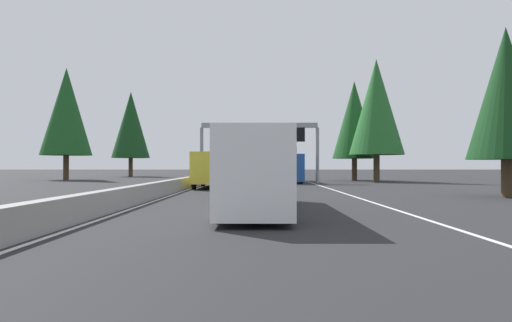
# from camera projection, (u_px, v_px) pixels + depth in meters

# --- Properties ---
(ground_plane) EXTENTS (320.00, 320.00, 0.00)m
(ground_plane) POSITION_uv_depth(u_px,v_px,m) (218.00, 179.00, 62.00)
(ground_plane) COLOR #262628
(median_barrier) EXTENTS (180.00, 0.56, 0.90)m
(median_barrier) POSITION_uv_depth(u_px,v_px,m) (226.00, 173.00, 82.00)
(median_barrier) COLOR gray
(median_barrier) RESTS_ON ground
(shoulder_stripe_right) EXTENTS (160.00, 0.16, 0.01)m
(shoulder_stripe_right) POSITION_uv_depth(u_px,v_px,m) (294.00, 177.00, 71.94)
(shoulder_stripe_right) COLOR silver
(shoulder_stripe_right) RESTS_ON ground
(shoulder_stripe_median) EXTENTS (160.00, 0.16, 0.01)m
(shoulder_stripe_median) POSITION_uv_depth(u_px,v_px,m) (225.00, 177.00, 72.00)
(shoulder_stripe_median) COLOR silver
(shoulder_stripe_median) RESTS_ON ground
(sign_gantry_overhead) EXTENTS (0.50, 12.68, 6.43)m
(sign_gantry_overhead) POSITION_uv_depth(u_px,v_px,m) (261.00, 135.00, 46.83)
(sign_gantry_overhead) COLOR gray
(sign_gantry_overhead) RESTS_ON ground
(bus_mid_center) EXTENTS (11.50, 2.55, 3.10)m
(bus_mid_center) POSITION_uv_depth(u_px,v_px,m) (255.00, 169.00, 18.40)
(bus_mid_center) COLOR white
(bus_mid_center) RESTS_ON ground
(box_truck_distant_b) EXTENTS (8.50, 2.40, 2.95)m
(box_truck_distant_b) POSITION_uv_depth(u_px,v_px,m) (211.00, 169.00, 37.35)
(box_truck_distant_b) COLOR gold
(box_truck_distant_b) RESTS_ON ground
(sedan_near_center) EXTENTS (4.40, 1.80, 1.47)m
(sedan_near_center) POSITION_uv_depth(u_px,v_px,m) (226.00, 175.00, 56.31)
(sedan_near_center) COLOR #AD931E
(sedan_near_center) RESTS_ON ground
(minivan_distant_a) EXTENTS (5.00, 1.95, 1.69)m
(minivan_distant_a) POSITION_uv_depth(u_px,v_px,m) (243.00, 169.00, 119.29)
(minivan_distant_a) COLOR slate
(minivan_distant_a) RESTS_ON ground
(sedan_far_right) EXTENTS (4.40, 1.80, 1.47)m
(sedan_far_right) POSITION_uv_depth(u_px,v_px,m) (269.00, 170.00, 118.60)
(sedan_far_right) COLOR white
(sedan_far_right) RESTS_ON ground
(pickup_mid_right) EXTENTS (5.60, 2.00, 1.86)m
(pickup_mid_right) POSITION_uv_depth(u_px,v_px,m) (236.00, 171.00, 78.37)
(pickup_mid_right) COLOR #AD931E
(pickup_mid_right) RESTS_ON ground
(sedan_far_left) EXTENTS (4.40, 1.80, 1.47)m
(sedan_far_left) POSITION_uv_depth(u_px,v_px,m) (273.00, 171.00, 101.06)
(sedan_far_left) COLOR silver
(sedan_far_left) RESTS_ON ground
(bus_mid_left) EXTENTS (11.50, 2.55, 3.10)m
(bus_mid_left) POSITION_uv_depth(u_px,v_px,m) (289.00, 167.00, 50.81)
(bus_mid_left) COLOR #1E4793
(bus_mid_left) RESTS_ON ground
(conifer_right_foreground) EXTENTS (4.51, 4.51, 10.24)m
(conifer_right_foreground) POSITION_uv_depth(u_px,v_px,m) (506.00, 93.00, 26.48)
(conifer_right_foreground) COLOR #4C3823
(conifer_right_foreground) RESTS_ON ground
(conifer_right_near) EXTENTS (6.30, 6.30, 14.32)m
(conifer_right_near) POSITION_uv_depth(u_px,v_px,m) (376.00, 107.00, 51.30)
(conifer_right_near) COLOR #4C3823
(conifer_right_near) RESTS_ON ground
(conifer_right_mid) EXTENTS (5.62, 5.62, 12.77)m
(conifer_right_mid) POSITION_uv_depth(u_px,v_px,m) (354.00, 120.00, 56.63)
(conifer_right_mid) COLOR #4C3823
(conifer_right_mid) RESTS_ON ground
(conifer_left_near) EXTENTS (6.52, 6.52, 14.82)m
(conifer_left_near) POSITION_uv_depth(u_px,v_px,m) (66.00, 112.00, 58.06)
(conifer_left_near) COLOR #4C3823
(conifer_left_near) RESTS_ON ground
(conifer_left_mid) EXTENTS (6.47, 6.47, 14.71)m
(conifer_left_mid) POSITION_uv_depth(u_px,v_px,m) (131.00, 125.00, 76.17)
(conifer_left_mid) COLOR #4C3823
(conifer_left_mid) RESTS_ON ground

